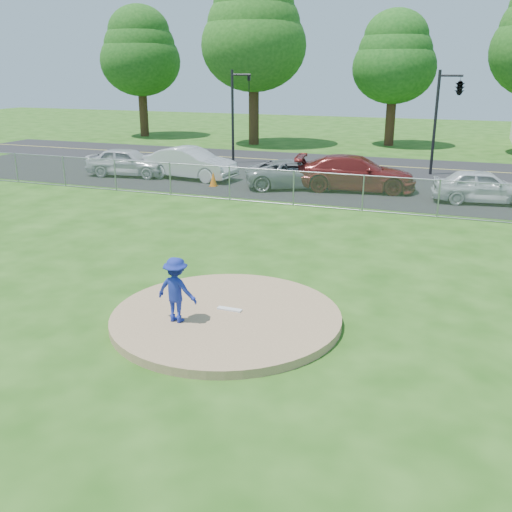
# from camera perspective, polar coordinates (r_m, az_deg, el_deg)

# --- Properties ---
(ground) EXTENTS (120.00, 120.00, 0.00)m
(ground) POSITION_cam_1_polar(r_m,az_deg,el_deg) (22.56, 7.13, 3.56)
(ground) COLOR #1D4A10
(ground) RESTS_ON ground
(pitchers_mound) EXTENTS (5.40, 5.40, 0.20)m
(pitchers_mound) POSITION_cam_1_polar(r_m,az_deg,el_deg) (13.51, -2.98, -6.13)
(pitchers_mound) COLOR #997854
(pitchers_mound) RESTS_ON ground
(pitching_rubber) EXTENTS (0.60, 0.15, 0.04)m
(pitching_rubber) POSITION_cam_1_polar(r_m,az_deg,el_deg) (13.63, -2.66, -5.35)
(pitching_rubber) COLOR white
(pitching_rubber) RESTS_ON pitchers_mound
(chain_link_fence) EXTENTS (40.00, 0.06, 1.50)m
(chain_link_fence) POSITION_cam_1_polar(r_m,az_deg,el_deg) (24.29, 8.33, 6.38)
(chain_link_fence) COLOR gray
(chain_link_fence) RESTS_ON ground
(parking_lot) EXTENTS (50.00, 8.00, 0.01)m
(parking_lot) POSITION_cam_1_polar(r_m,az_deg,el_deg) (28.77, 10.22, 6.62)
(parking_lot) COLOR black
(parking_lot) RESTS_ON ground
(street) EXTENTS (60.00, 7.00, 0.01)m
(street) POSITION_cam_1_polar(r_m,az_deg,el_deg) (36.06, 12.46, 8.80)
(street) COLOR black
(street) RESTS_ON ground
(tree_far_left) EXTENTS (6.72, 6.72, 10.74)m
(tree_far_left) POSITION_cam_1_polar(r_m,az_deg,el_deg) (51.84, -11.54, 19.47)
(tree_far_left) COLOR #362213
(tree_far_left) RESTS_ON ground
(tree_left) EXTENTS (7.84, 7.84, 12.53)m
(tree_left) POSITION_cam_1_polar(r_m,az_deg,el_deg) (45.25, -0.23, 21.53)
(tree_left) COLOR #362313
(tree_left) RESTS_ON ground
(tree_center) EXTENTS (6.16, 6.16, 9.84)m
(tree_center) POSITION_cam_1_polar(r_m,az_deg,el_deg) (45.66, 13.71, 18.79)
(tree_center) COLOR #392114
(tree_center) RESTS_ON ground
(traffic_signal_left) EXTENTS (1.28, 0.20, 5.60)m
(traffic_signal_left) POSITION_cam_1_polar(r_m,az_deg,el_deg) (36.06, -2.00, 14.59)
(traffic_signal_left) COLOR black
(traffic_signal_left) RESTS_ON ground
(traffic_signal_center) EXTENTS (1.42, 2.48, 5.60)m
(traffic_signal_center) POSITION_cam_1_polar(r_m,az_deg,el_deg) (33.30, 19.49, 15.45)
(traffic_signal_center) COLOR black
(traffic_signal_center) RESTS_ON ground
(pitcher) EXTENTS (1.01, 0.62, 1.51)m
(pitcher) POSITION_cam_1_polar(r_m,az_deg,el_deg) (12.91, -7.97, -3.37)
(pitcher) COLOR navy
(pitcher) RESTS_ON pitchers_mound
(traffic_cone) EXTENTS (0.38, 0.38, 0.74)m
(traffic_cone) POSITION_cam_1_polar(r_m,az_deg,el_deg) (28.97, -4.29, 7.70)
(traffic_cone) COLOR orange
(traffic_cone) RESTS_ON parking_lot
(parked_car_silver) EXTENTS (4.72, 2.37, 1.54)m
(parked_car_silver) POSITION_cam_1_polar(r_m,az_deg,el_deg) (32.48, -12.71, 9.17)
(parked_car_silver) COLOR silver
(parked_car_silver) RESTS_ON parking_lot
(parked_car_white) EXTENTS (5.19, 2.29, 1.66)m
(parked_car_white) POSITION_cam_1_polar(r_m,az_deg,el_deg) (31.05, -6.57, 9.20)
(parked_car_white) COLOR silver
(parked_car_white) RESTS_ON parking_lot
(parked_car_gray) EXTENTS (5.42, 4.11, 1.37)m
(parked_car_gray) POSITION_cam_1_polar(r_m,az_deg,el_deg) (28.56, 3.91, 8.19)
(parked_car_gray) COLOR gray
(parked_car_gray) RESTS_ON parking_lot
(parked_car_darkred) EXTENTS (6.03, 3.14, 1.67)m
(parked_car_darkred) POSITION_cam_1_polar(r_m,az_deg,el_deg) (28.29, 9.91, 8.18)
(parked_car_darkred) COLOR maroon
(parked_car_darkred) RESTS_ON parking_lot
(parked_car_pearl) EXTENTS (4.51, 2.36, 1.46)m
(parked_car_pearl) POSITION_cam_1_polar(r_m,az_deg,el_deg) (27.11, 21.75, 6.50)
(parked_car_pearl) COLOR silver
(parked_car_pearl) RESTS_ON parking_lot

